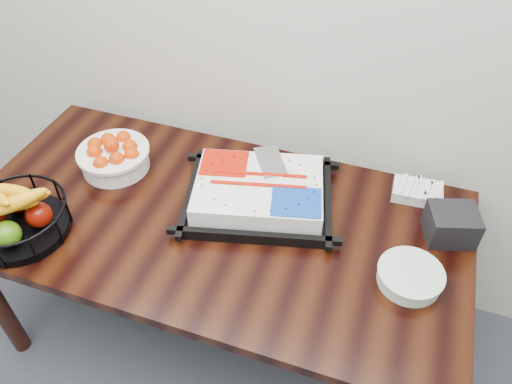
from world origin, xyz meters
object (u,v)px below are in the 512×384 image
(table, at_px, (214,233))
(cake_tray, at_px, (259,193))
(tangerine_bowl, at_px, (113,152))
(plate_stack, at_px, (410,277))
(napkin_box, at_px, (451,225))
(fruit_basket, at_px, (17,217))

(table, relative_size, cake_tray, 2.97)
(cake_tray, distance_m, tangerine_bowl, 0.60)
(table, xyz_separation_m, plate_stack, (0.70, -0.06, 0.11))
(napkin_box, bearing_deg, table, -167.12)
(tangerine_bowl, bearing_deg, fruit_basket, -107.19)
(fruit_basket, bearing_deg, table, 25.24)
(fruit_basket, relative_size, napkin_box, 2.16)
(fruit_basket, relative_size, plate_stack, 1.64)
(cake_tray, distance_m, plate_stack, 0.59)
(tangerine_bowl, relative_size, plate_stack, 1.34)
(tangerine_bowl, distance_m, plate_stack, 1.18)
(fruit_basket, xyz_separation_m, plate_stack, (1.29, 0.22, -0.05))
(table, xyz_separation_m, fruit_basket, (-0.60, -0.28, 0.16))
(tangerine_bowl, height_order, napkin_box, tangerine_bowl)
(cake_tray, distance_m, fruit_basket, 0.83)
(cake_tray, height_order, plate_stack, cake_tray)
(table, height_order, fruit_basket, fruit_basket)
(table, bearing_deg, napkin_box, 12.88)
(tangerine_bowl, distance_m, fruit_basket, 0.43)
(cake_tray, relative_size, napkin_box, 3.80)
(cake_tray, height_order, napkin_box, napkin_box)
(fruit_basket, bearing_deg, tangerine_bowl, 72.81)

